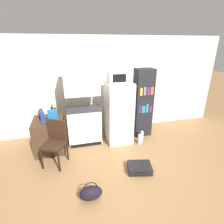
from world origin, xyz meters
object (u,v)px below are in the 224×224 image
Objects in this scene: suitcase_large_flat at (140,168)px; bottle_blue_soda at (42,117)px; bottle_ketchup_red at (40,115)px; kitchen_hutch at (83,108)px; bookshelf at (143,103)px; water_bottle_front at (140,139)px; refrigerator at (119,113)px; side_table at (50,135)px; chair at (55,139)px; handbag at (91,193)px; bottle_olive_oil at (56,114)px; bottle_wine_dark at (53,112)px; water_bottle_middle at (142,136)px; cereal_box at (53,117)px; microwave at (119,77)px.

bottle_blue_soda is at bearing 160.68° from suitcase_large_flat.
kitchen_hutch is at bearing 1.37° from bottle_ketchup_red.
water_bottle_front is at bearing -116.81° from bookshelf.
refrigerator is at bearing -6.76° from kitchen_hutch.
kitchen_hutch is 0.96m from bottle_ketchup_red.
chair is at bearing -72.77° from side_table.
handbag is at bearing -63.35° from bottle_blue_soda.
kitchen_hutch is at bearing 173.24° from refrigerator.
water_bottle_front is (1.89, -0.32, -0.72)m from bottle_olive_oil.
refrigerator is 1.58m from chair.
side_table is 0.51m from bottle_blue_soda.
bottle_blue_soda reaches higher than bottle_wine_dark.
water_bottle_middle is (0.50, 1.05, 0.06)m from suitcase_large_flat.
suitcase_large_flat is (1.77, -1.11, -0.80)m from bottle_blue_soda.
bookshelf is at bearing 12.46° from refrigerator.
bookshelf reaches higher than cereal_box.
side_table is at bearing 122.55° from cereal_box.
kitchen_hutch reaches higher than bookshelf.
water_bottle_middle is at bearing -6.50° from bottle_ketchup_red.
microwave is (1.62, 0.03, 1.23)m from side_table.
suitcase_large_flat is at bearing -39.43° from bottle_olive_oil.
kitchen_hutch is at bearing 86.62° from handbag.
kitchen_hutch is 1.52m from bookshelf.
bottle_wine_dark is 0.78m from chair.
handbag is 1.18× the size of water_bottle_middle.
handbag reaches higher than water_bottle_middle.
bottle_wine_dark is 0.86× the size of cereal_box.
side_table is at bearing 51.53° from bottle_blue_soda.
refrigerator is at bearing -6.06° from bottle_wine_dark.
bottle_blue_soda is at bearing 174.84° from water_bottle_front.
kitchen_hutch is 0.98m from chair.
kitchen_hutch reaches higher than chair.
bottle_ketchup_red is 0.58× the size of handbag.
bottle_ketchup_red is (-1.78, 0.08, 0.09)m from refrigerator.
bottle_olive_oil reaches higher than suitcase_large_flat.
suitcase_large_flat is (1.51, -1.24, -0.78)m from bottle_olive_oil.
chair is at bearing -85.47° from bottle_wine_dark.
cereal_box is at bearing 120.12° from chair.
bottle_olive_oil is at bearing 174.71° from water_bottle_middle.
bookshelf is 2.47m from bottle_ketchup_red.
cereal_box is at bearing -170.11° from microwave.
bookshelf is at bearing 4.26° from bottle_olive_oil.
handbag is at bearing -64.07° from bottle_ketchup_red.
bookshelf is 6.75× the size of bottle_wine_dark.
bottle_wine_dark is at bearing 170.38° from water_bottle_middle.
refrigerator is 1.79m from bottle_ketchup_red.
microwave is 1.42× the size of handbag.
refrigerator is at bearing -167.54° from bookshelf.
water_bottle_front is (0.45, -0.33, -0.61)m from refrigerator.
bottle_blue_soda reaches higher than water_bottle_middle.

